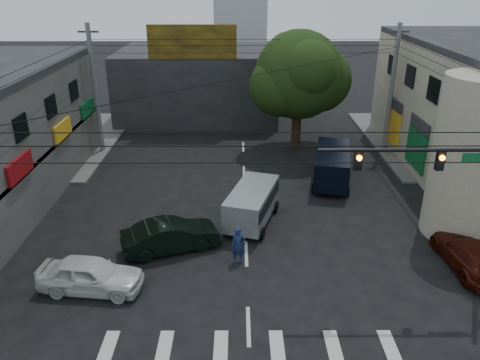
{
  "coord_description": "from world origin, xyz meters",
  "views": [
    {
      "loc": [
        -0.36,
        -16.87,
        12.1
      ],
      "look_at": [
        -0.29,
        4.0,
        2.93
      ],
      "focal_mm": 35.0,
      "sensor_mm": 36.0,
      "label": 1
    }
  ],
  "objects_px": {
    "utility_pole_far_left": "(95,91)",
    "utility_pole_far_right": "(391,90)",
    "street_tree": "(299,75)",
    "dark_sedan": "(171,236)",
    "navy_van": "(332,167)",
    "traffic_officer": "(238,246)",
    "silver_minivan": "(252,206)",
    "traffic_gantry": "(457,187)",
    "white_compact": "(90,275)",
    "maroon_sedan": "(470,254)"
  },
  "relations": [
    {
      "from": "utility_pole_far_left",
      "to": "utility_pole_far_right",
      "type": "distance_m",
      "value": 21.0
    },
    {
      "from": "street_tree",
      "to": "dark_sedan",
      "type": "bearing_deg",
      "value": -117.38
    },
    {
      "from": "navy_van",
      "to": "traffic_officer",
      "type": "height_order",
      "value": "navy_van"
    },
    {
      "from": "dark_sedan",
      "to": "street_tree",
      "type": "bearing_deg",
      "value": -47.91
    },
    {
      "from": "utility_pole_far_left",
      "to": "silver_minivan",
      "type": "bearing_deg",
      "value": -45.2
    },
    {
      "from": "traffic_gantry",
      "to": "silver_minivan",
      "type": "bearing_deg",
      "value": 140.87
    },
    {
      "from": "navy_van",
      "to": "white_compact",
      "type": "bearing_deg",
      "value": 144.11
    },
    {
      "from": "silver_minivan",
      "to": "white_compact",
      "type": "bearing_deg",
      "value": 147.5
    },
    {
      "from": "silver_minivan",
      "to": "traffic_gantry",
      "type": "bearing_deg",
      "value": -112.05
    },
    {
      "from": "street_tree",
      "to": "maroon_sedan",
      "type": "height_order",
      "value": "street_tree"
    },
    {
      "from": "traffic_gantry",
      "to": "traffic_officer",
      "type": "relative_size",
      "value": 4.1
    },
    {
      "from": "utility_pole_far_right",
      "to": "white_compact",
      "type": "distance_m",
      "value": 24.17
    },
    {
      "from": "traffic_gantry",
      "to": "silver_minivan",
      "type": "distance_m",
      "value": 10.4
    },
    {
      "from": "street_tree",
      "to": "navy_van",
      "type": "height_order",
      "value": "street_tree"
    },
    {
      "from": "white_compact",
      "to": "traffic_officer",
      "type": "xyz_separation_m",
      "value": [
        6.13,
        2.04,
        0.14
      ]
    },
    {
      "from": "dark_sedan",
      "to": "silver_minivan",
      "type": "height_order",
      "value": "silver_minivan"
    },
    {
      "from": "white_compact",
      "to": "traffic_officer",
      "type": "height_order",
      "value": "traffic_officer"
    },
    {
      "from": "traffic_gantry",
      "to": "traffic_officer",
      "type": "bearing_deg",
      "value": 164.3
    },
    {
      "from": "utility_pole_far_right",
      "to": "silver_minivan",
      "type": "xyz_separation_m",
      "value": [
        -10.16,
        -10.91,
        -3.63
      ]
    },
    {
      "from": "navy_van",
      "to": "silver_minivan",
      "type": "bearing_deg",
      "value": 146.76
    },
    {
      "from": "dark_sedan",
      "to": "white_compact",
      "type": "bearing_deg",
      "value": 116.24
    },
    {
      "from": "street_tree",
      "to": "traffic_officer",
      "type": "relative_size",
      "value": 4.95
    },
    {
      "from": "traffic_gantry",
      "to": "dark_sedan",
      "type": "xyz_separation_m",
      "value": [
        -11.4,
        3.38,
        -4.07
      ]
    },
    {
      "from": "white_compact",
      "to": "traffic_gantry",
      "type": "bearing_deg",
      "value": -84.53
    },
    {
      "from": "white_compact",
      "to": "navy_van",
      "type": "distance_m",
      "value": 16.31
    },
    {
      "from": "dark_sedan",
      "to": "traffic_officer",
      "type": "height_order",
      "value": "traffic_officer"
    },
    {
      "from": "traffic_gantry",
      "to": "utility_pole_far_right",
      "type": "distance_m",
      "value": 17.21
    },
    {
      "from": "white_compact",
      "to": "maroon_sedan",
      "type": "bearing_deg",
      "value": -78.0
    },
    {
      "from": "traffic_gantry",
      "to": "white_compact",
      "type": "bearing_deg",
      "value": 178.92
    },
    {
      "from": "street_tree",
      "to": "dark_sedan",
      "type": "distance_m",
      "value": 17.12
    },
    {
      "from": "dark_sedan",
      "to": "maroon_sedan",
      "type": "distance_m",
      "value": 13.6
    },
    {
      "from": "traffic_gantry",
      "to": "utility_pole_far_right",
      "type": "relative_size",
      "value": 0.78
    },
    {
      "from": "utility_pole_far_left",
      "to": "dark_sedan",
      "type": "height_order",
      "value": "utility_pole_far_left"
    },
    {
      "from": "silver_minivan",
      "to": "navy_van",
      "type": "relative_size",
      "value": 0.87
    },
    {
      "from": "utility_pole_far_left",
      "to": "dark_sedan",
      "type": "xyz_separation_m",
      "value": [
        6.93,
        -13.62,
        -3.84
      ]
    },
    {
      "from": "silver_minivan",
      "to": "traffic_officer",
      "type": "distance_m",
      "value": 3.85
    },
    {
      "from": "navy_van",
      "to": "traffic_officer",
      "type": "distance_m",
      "value": 10.75
    },
    {
      "from": "street_tree",
      "to": "maroon_sedan",
      "type": "relative_size",
      "value": 1.8
    },
    {
      "from": "traffic_gantry",
      "to": "maroon_sedan",
      "type": "relative_size",
      "value": 1.49
    },
    {
      "from": "maroon_sedan",
      "to": "dark_sedan",
      "type": "bearing_deg",
      "value": -9.49
    },
    {
      "from": "traffic_gantry",
      "to": "navy_van",
      "type": "height_order",
      "value": "traffic_gantry"
    },
    {
      "from": "traffic_gantry",
      "to": "maroon_sedan",
      "type": "xyz_separation_m",
      "value": [
        2.12,
        1.84,
        -4.14
      ]
    },
    {
      "from": "traffic_gantry",
      "to": "maroon_sedan",
      "type": "bearing_deg",
      "value": 40.96
    },
    {
      "from": "utility_pole_far_right",
      "to": "white_compact",
      "type": "bearing_deg",
      "value": -135.45
    },
    {
      "from": "street_tree",
      "to": "utility_pole_far_right",
      "type": "height_order",
      "value": "utility_pole_far_right"
    },
    {
      "from": "traffic_gantry",
      "to": "dark_sedan",
      "type": "relative_size",
      "value": 1.47
    },
    {
      "from": "utility_pole_far_right",
      "to": "traffic_officer",
      "type": "xyz_separation_m",
      "value": [
        -10.87,
        -14.7,
        -3.72
      ]
    },
    {
      "from": "silver_minivan",
      "to": "navy_van",
      "type": "height_order",
      "value": "navy_van"
    },
    {
      "from": "traffic_gantry",
      "to": "utility_pole_far_left",
      "type": "height_order",
      "value": "utility_pole_far_left"
    },
    {
      "from": "traffic_gantry",
      "to": "navy_van",
      "type": "bearing_deg",
      "value": 101.58
    }
  ]
}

